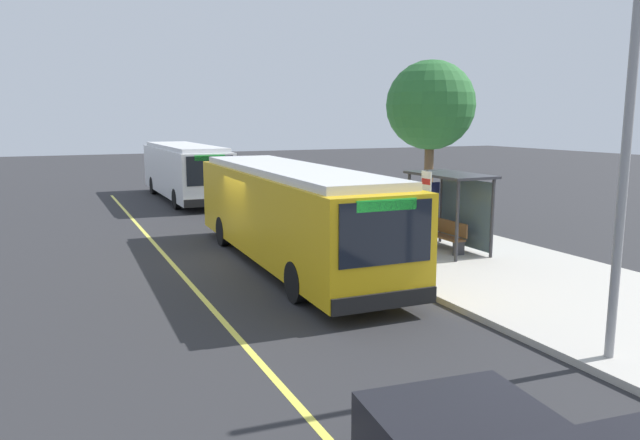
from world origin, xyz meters
name	(u,v)px	position (x,y,z in m)	size (l,w,h in m)	color
ground_plane	(243,257)	(0.00, 0.00, 0.00)	(120.00, 120.00, 0.00)	#2B2B2D
sidewalk_curb	(405,239)	(0.00, 6.00, 0.07)	(44.00, 6.40, 0.15)	#B7B2A8
lane_stripe_center	(173,264)	(0.00, -2.20, 0.00)	(36.00, 0.14, 0.01)	#E0D64C
transit_bus_main	(290,211)	(1.48, 1.01, 1.62)	(11.72, 2.85, 2.95)	gold
transit_bus_second	(185,170)	(-14.44, 1.28, 1.62)	(10.83, 2.66, 2.95)	white
bus_shelter	(450,195)	(2.23, 6.21, 1.92)	(2.90, 1.60, 2.48)	#333338
waiting_bench	(447,236)	(2.36, 6.05, 0.63)	(1.60, 0.48, 0.95)	brown
route_sign_post	(426,207)	(4.34, 3.85, 1.96)	(0.44, 0.08, 2.80)	#333338
pedestrian_commuter	(389,227)	(2.59, 3.76, 1.12)	(0.24, 0.40, 1.69)	#282D47
street_tree_near_shelter	(431,106)	(-1.97, 8.28, 4.81)	(3.46, 3.46, 6.42)	brown
utility_pole	(624,177)	(10.74, 3.42, 3.35)	(0.16, 0.16, 6.40)	gray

